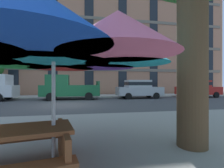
# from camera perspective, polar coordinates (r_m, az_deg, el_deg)

# --- Properties ---
(ground_plane) EXTENTS (120.00, 120.00, 0.00)m
(ground_plane) POSITION_cam_1_polar(r_m,az_deg,el_deg) (11.91, -15.94, -6.79)
(ground_plane) COLOR #424244
(sidewalk_far) EXTENTS (56.00, 3.60, 0.12)m
(sidewalk_far) POSITION_cam_1_polar(r_m,az_deg,el_deg) (18.66, -14.08, -4.10)
(sidewalk_far) COLOR #B2ADA3
(sidewalk_far) RESTS_ON ground
(apartment_building) EXTENTS (42.72, 12.08, 16.00)m
(apartment_building) POSITION_cam_1_polar(r_m,az_deg,el_deg) (27.58, -13.10, 13.89)
(apartment_building) COLOR #A87056
(apartment_building) RESTS_ON ground
(pickup_green) EXTENTS (5.10, 2.12, 2.20)m
(pickup_green) POSITION_cam_1_polar(r_m,az_deg,el_deg) (15.52, -14.83, -1.38)
(pickup_green) COLOR #195933
(pickup_green) RESTS_ON ground
(sedan_silver) EXTENTS (4.40, 1.98, 1.78)m
(sedan_silver) POSITION_cam_1_polar(r_m,az_deg,el_deg) (16.47, 9.12, -1.56)
(sedan_silver) COLOR #A8AAB2
(sedan_silver) RESTS_ON ground
(sedan_red) EXTENTS (4.40, 1.98, 1.78)m
(sedan_red) POSITION_cam_1_polar(r_m,az_deg,el_deg) (19.67, 27.24, -1.30)
(sedan_red) COLOR #B21E19
(sedan_red) RESTS_ON ground
(patio_umbrella) EXTENTS (3.87, 3.87, 2.38)m
(patio_umbrella) POSITION_cam_1_polar(r_m,az_deg,el_deg) (2.87, -19.35, 12.48)
(patio_umbrella) COLOR silver
(patio_umbrella) RESTS_ON ground
(picnic_table) EXTENTS (2.05, 1.82, 0.77)m
(picnic_table) POSITION_cam_1_polar(r_m,az_deg,el_deg) (2.98, -32.26, -18.31)
(picnic_table) COLOR brown
(picnic_table) RESTS_ON ground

